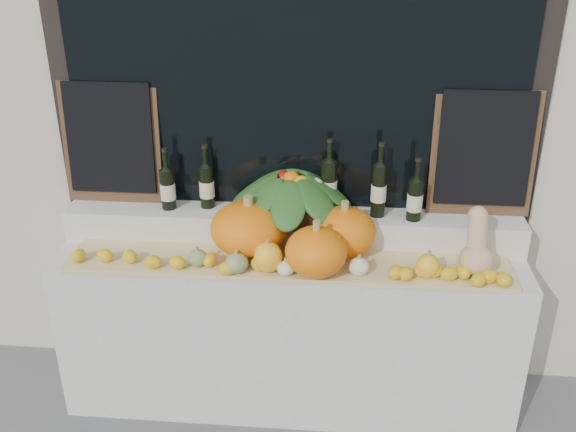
{
  "coord_description": "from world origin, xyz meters",
  "views": [
    {
      "loc": [
        0.23,
        -1.24,
        2.41
      ],
      "look_at": [
        0.0,
        1.45,
        1.12
      ],
      "focal_mm": 40.0,
      "sensor_mm": 36.0,
      "label": 1
    }
  ],
  "objects_px": {
    "pumpkin_right": "(344,232)",
    "butternut_squash": "(477,248)",
    "produce_bowl": "(291,193)",
    "wine_bottle_tall": "(329,185)",
    "pumpkin_left": "(249,228)"
  },
  "relations": [
    {
      "from": "pumpkin_left",
      "to": "wine_bottle_tall",
      "type": "height_order",
      "value": "wine_bottle_tall"
    },
    {
      "from": "pumpkin_right",
      "to": "butternut_squash",
      "type": "height_order",
      "value": "butternut_squash"
    },
    {
      "from": "pumpkin_left",
      "to": "butternut_squash",
      "type": "height_order",
      "value": "butternut_squash"
    },
    {
      "from": "wine_bottle_tall",
      "to": "butternut_squash",
      "type": "bearing_deg",
      "value": -24.63
    },
    {
      "from": "pumpkin_right",
      "to": "wine_bottle_tall",
      "type": "distance_m",
      "value": 0.27
    },
    {
      "from": "pumpkin_right",
      "to": "butternut_squash",
      "type": "bearing_deg",
      "value": -10.7
    },
    {
      "from": "butternut_squash",
      "to": "wine_bottle_tall",
      "type": "relative_size",
      "value": 0.79
    },
    {
      "from": "pumpkin_right",
      "to": "wine_bottle_tall",
      "type": "bearing_deg",
      "value": 112.4
    },
    {
      "from": "pumpkin_right",
      "to": "produce_bowl",
      "type": "height_order",
      "value": "produce_bowl"
    },
    {
      "from": "pumpkin_left",
      "to": "wine_bottle_tall",
      "type": "relative_size",
      "value": 0.99
    },
    {
      "from": "pumpkin_left",
      "to": "butternut_squash",
      "type": "bearing_deg",
      "value": -5.03
    },
    {
      "from": "pumpkin_right",
      "to": "produce_bowl",
      "type": "bearing_deg",
      "value": 149.0
    },
    {
      "from": "pumpkin_left",
      "to": "pumpkin_right",
      "type": "xyz_separation_m",
      "value": [
        0.45,
        0.02,
        -0.01
      ]
    },
    {
      "from": "pumpkin_left",
      "to": "pumpkin_right",
      "type": "height_order",
      "value": "pumpkin_left"
    },
    {
      "from": "produce_bowl",
      "to": "pumpkin_right",
      "type": "bearing_deg",
      "value": -31.0
    }
  ]
}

